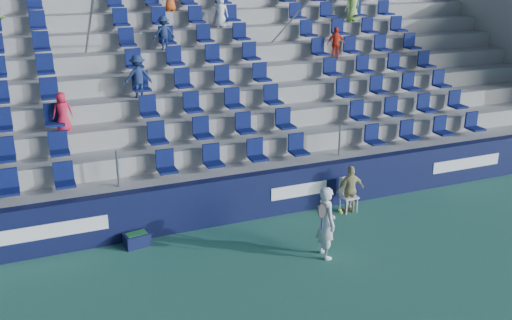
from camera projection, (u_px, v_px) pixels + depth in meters
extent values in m
plane|color=#307058|center=(298.00, 279.00, 11.90)|extent=(70.00, 70.00, 0.00)
cube|color=#0F1337|center=(243.00, 198.00, 14.45)|extent=(24.00, 0.30, 1.20)
cube|color=white|center=(34.00, 234.00, 12.51)|extent=(3.20, 0.02, 0.34)
cube|color=white|center=(299.00, 190.00, 14.84)|extent=(1.60, 0.02, 0.34)
cube|color=white|center=(466.00, 163.00, 16.81)|extent=(2.40, 0.02, 0.34)
cube|color=gray|center=(236.00, 190.00, 14.95)|extent=(24.00, 0.85, 1.20)
cube|color=gray|center=(225.00, 170.00, 15.61)|extent=(24.00, 0.85, 1.70)
cube|color=gray|center=(215.00, 152.00, 16.27)|extent=(24.00, 0.85, 2.20)
cube|color=gray|center=(205.00, 136.00, 16.92)|extent=(24.00, 0.85, 2.70)
cube|color=gray|center=(197.00, 121.00, 17.58)|extent=(24.00, 0.85, 3.20)
cube|color=gray|center=(189.00, 107.00, 18.24)|extent=(24.00, 0.85, 3.70)
cube|color=gray|center=(182.00, 94.00, 18.90)|extent=(24.00, 0.85, 4.20)
cube|color=gray|center=(175.00, 81.00, 19.56)|extent=(24.00, 0.85, 4.70)
cube|color=gray|center=(168.00, 70.00, 20.22)|extent=(24.00, 0.85, 5.20)
cube|color=gray|center=(163.00, 53.00, 20.64)|extent=(24.00, 0.50, 6.20)
cube|color=gray|center=(498.00, 63.00, 21.49)|extent=(0.30, 7.65, 5.20)
cube|color=#0C1549|center=(235.00, 155.00, 14.63)|extent=(16.05, 0.50, 0.70)
cube|color=#0C1549|center=(224.00, 128.00, 15.21)|extent=(16.05, 0.50, 0.70)
cube|color=#0C1549|center=(213.00, 103.00, 15.78)|extent=(16.05, 0.50, 0.70)
cube|color=#0C1549|center=(204.00, 79.00, 16.36)|extent=(16.05, 0.50, 0.70)
cube|color=#0C1549|center=(195.00, 57.00, 16.93)|extent=(16.05, 0.50, 0.70)
cube|color=#0C1549|center=(186.00, 37.00, 17.51)|extent=(16.05, 0.50, 0.70)
cube|color=#0C1549|center=(178.00, 18.00, 18.08)|extent=(16.05, 0.50, 0.70)
cube|color=#0C1549|center=(171.00, 0.00, 18.66)|extent=(16.05, 0.50, 0.70)
cylinder|color=gray|center=(88.00, 35.00, 15.59)|extent=(0.06, 7.68, 4.55)
cylinder|color=gray|center=(286.00, 26.00, 17.74)|extent=(0.06, 7.68, 4.55)
imported|color=red|center=(63.00, 112.00, 14.26)|extent=(0.51, 0.35, 1.00)
imported|color=navy|center=(138.00, 76.00, 15.56)|extent=(0.76, 0.43, 1.17)
imported|color=red|center=(336.00, 43.00, 18.54)|extent=(0.64, 0.34, 1.05)
imported|color=white|center=(221.00, 12.00, 18.49)|extent=(0.56, 0.45, 1.00)
imported|color=navy|center=(164.00, 33.00, 17.16)|extent=(0.65, 0.38, 1.01)
imported|color=#8DC64F|center=(353.00, 5.00, 20.25)|extent=(0.60, 0.42, 1.16)
imported|color=silver|center=(326.00, 222.00, 12.55)|extent=(0.45, 0.64, 1.67)
cylinder|color=navy|center=(322.00, 224.00, 12.20)|extent=(0.03, 0.03, 0.28)
torus|color=black|center=(322.00, 211.00, 12.10)|extent=(0.30, 0.17, 0.28)
plane|color=#262626|center=(322.00, 211.00, 12.10)|extent=(0.30, 0.16, 0.29)
sphere|color=yellow|center=(341.00, 212.00, 12.37)|extent=(0.07, 0.07, 0.07)
sphere|color=yellow|center=(340.00, 210.00, 12.41)|extent=(0.07, 0.07, 0.07)
cube|color=white|center=(349.00, 197.00, 14.97)|extent=(0.40, 0.40, 0.04)
cube|color=white|center=(346.00, 185.00, 15.05)|extent=(0.40, 0.04, 0.50)
cylinder|color=white|center=(346.00, 208.00, 14.84)|extent=(0.03, 0.03, 0.40)
cylinder|color=white|center=(357.00, 206.00, 14.96)|extent=(0.03, 0.03, 0.40)
cylinder|color=white|center=(340.00, 203.00, 15.12)|extent=(0.03, 0.03, 0.40)
cylinder|color=white|center=(351.00, 201.00, 15.24)|extent=(0.03, 0.03, 0.40)
imported|color=tan|center=(351.00, 189.00, 14.85)|extent=(0.78, 0.37, 1.29)
cube|color=#0F1438|center=(137.00, 240.00, 13.24)|extent=(0.63, 0.47, 0.31)
cube|color=#1E662D|center=(137.00, 237.00, 13.21)|extent=(0.51, 0.35, 0.19)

